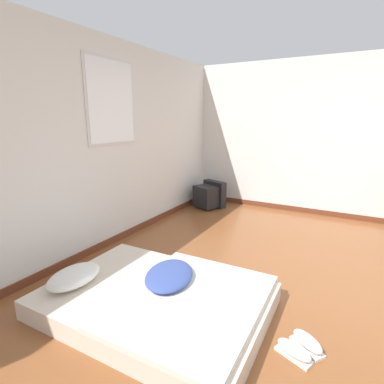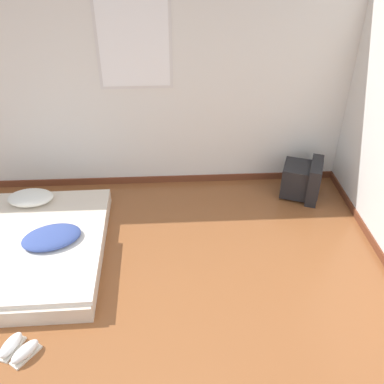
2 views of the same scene
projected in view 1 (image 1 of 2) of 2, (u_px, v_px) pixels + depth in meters
name	position (u px, v px, depth m)	size (l,w,h in m)	color
ground_plane	(350.00, 305.00, 2.68)	(20.00, 20.00, 0.00)	brown
wall_back	(104.00, 146.00, 3.73)	(7.74, 0.08, 2.60)	silver
wall_right	(367.00, 141.00, 4.66)	(0.08, 8.09, 2.60)	silver
mattress_bed	(156.00, 298.00, 2.59)	(1.36, 1.89, 0.32)	beige
crt_tv	(209.00, 195.00, 5.59)	(0.58, 0.57, 0.49)	black
sneaker_pair	(301.00, 346.00, 2.13)	(0.35, 0.35, 0.10)	silver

